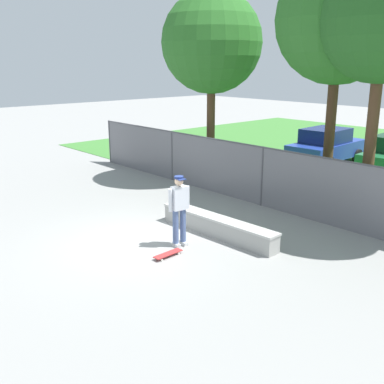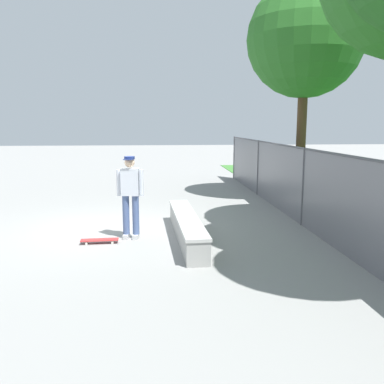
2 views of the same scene
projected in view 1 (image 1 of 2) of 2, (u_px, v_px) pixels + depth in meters
name	position (u px, v px, depth m)	size (l,w,h in m)	color
ground_plane	(140.00, 243.00, 11.99)	(80.00, 80.00, 0.00)	gray
concrete_ledge	(217.00, 226.00, 12.42)	(3.86, 0.64, 0.52)	#999993
skateboarder	(179.00, 207.00, 11.51)	(0.34, 0.59, 1.84)	beige
skateboard	(168.00, 254.00, 11.11)	(0.24, 0.81, 0.09)	red
chainlink_fence	(262.00, 174.00, 14.84)	(18.39, 0.07, 1.96)	#4C4C51
tree_near_left	(212.00, 43.00, 17.09)	(3.79, 3.79, 7.16)	#513823
tree_near_right	(339.00, 21.00, 13.62)	(3.80, 3.80, 7.65)	#47301E
tree_mid	(383.00, 22.00, 12.00)	(3.29, 3.29, 7.25)	#513823
car_blue	(326.00, 146.00, 21.04)	(2.18, 4.28, 1.66)	#233D9E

